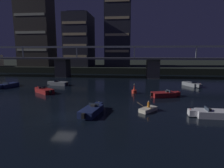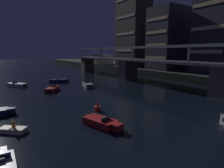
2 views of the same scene
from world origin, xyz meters
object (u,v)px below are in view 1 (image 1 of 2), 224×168
(speedboat_near_center, at_px, (8,85))
(speedboat_mid_left, at_px, (92,110))
(speedboat_near_right, at_px, (165,94))
(speedboat_mid_right, at_px, (192,84))
(channel_buoy, at_px, (134,91))
(river_bridge, at_px, (107,63))
(speedboat_far_left, at_px, (44,91))
(tower_west_low, at_px, (36,25))
(speedboat_mid_center, at_px, (212,114))
(dinghy_with_paddler, at_px, (148,109))
(tower_central, at_px, (118,28))
(speedboat_near_left, at_px, (58,83))
(tower_west_tall, at_px, (80,41))

(speedboat_near_center, xyz_separation_m, speedboat_mid_left, (22.12, -15.43, 0.00))
(speedboat_near_right, height_order, speedboat_mid_right, same)
(speedboat_mid_left, distance_m, channel_buoy, 13.35)
(river_bridge, height_order, speedboat_far_left, river_bridge)
(tower_west_low, xyz_separation_m, speedboat_mid_center, (47.26, -48.81, -17.86))
(speedboat_near_center, height_order, speedboat_far_left, same)
(river_bridge, bearing_deg, speedboat_far_left, -109.54)
(tower_west_low, bearing_deg, speedboat_mid_center, -45.93)
(speedboat_mid_left, height_order, dinghy_with_paddler, dinghy_with_paddler)
(tower_central, xyz_separation_m, speedboat_near_right, (11.42, -42.11, -16.66))
(tower_west_low, xyz_separation_m, speedboat_far_left, (21.57, -38.43, -17.86))
(speedboat_mid_right, bearing_deg, speedboat_near_center, -171.82)
(speedboat_near_center, relative_size, speedboat_mid_left, 1.00)
(tower_west_low, distance_m, speedboat_near_left, 40.83)
(speedboat_near_right, xyz_separation_m, speedboat_mid_right, (7.78, 11.16, 0.00))
(speedboat_near_center, xyz_separation_m, speedboat_near_right, (32.49, -5.38, 0.00))
(river_bridge, xyz_separation_m, speedboat_mid_left, (3.12, -34.56, -3.83))
(river_bridge, bearing_deg, speedboat_near_right, -61.15)
(river_bridge, bearing_deg, tower_west_low, 153.99)
(speedboat_mid_center, bearing_deg, dinghy_with_paddler, 169.39)
(tower_central, distance_m, speedboat_near_right, 46.70)
(speedboat_near_center, bearing_deg, channel_buoy, -6.56)
(tower_west_tall, bearing_deg, tower_west_low, -172.29)
(tower_west_tall, relative_size, channel_buoy, 11.62)
(river_bridge, height_order, tower_west_low, tower_west_low)
(speedboat_near_right, distance_m, speedboat_mid_right, 13.61)
(speedboat_mid_right, xyz_separation_m, speedboat_far_left, (-29.72, -10.45, 0.00))
(speedboat_near_center, bearing_deg, tower_west_tall, 80.79)
(tower_central, height_order, speedboat_mid_center, tower_central)
(tower_west_tall, distance_m, tower_central, 15.97)
(speedboat_near_left, bearing_deg, dinghy_with_paddler, -42.14)
(speedboat_mid_center, bearing_deg, tower_west_tall, 120.74)
(speedboat_mid_left, relative_size, speedboat_far_left, 1.10)
(speedboat_near_center, bearing_deg, speedboat_far_left, -23.85)
(tower_west_low, bearing_deg, speedboat_near_center, -71.93)
(speedboat_mid_center, distance_m, channel_buoy, 14.86)
(tower_west_low, relative_size, tower_central, 1.08)
(speedboat_near_left, bearing_deg, tower_west_tall, 97.15)
(speedboat_near_center, bearing_deg, speedboat_near_left, 19.96)
(speedboat_near_right, distance_m, speedboat_mid_center, 10.37)
(channel_buoy, height_order, dinghy_with_paddler, channel_buoy)
(tower_west_low, bearing_deg, speedboat_mid_right, -28.61)
(speedboat_mid_right, distance_m, dinghy_with_paddler, 22.49)
(speedboat_mid_right, bearing_deg, speedboat_near_right, -124.87)
(speedboat_mid_right, xyz_separation_m, channel_buoy, (-12.93, -8.93, 0.06))
(speedboat_near_right, bearing_deg, tower_west_tall, 122.75)
(tower_central, distance_m, speedboat_mid_right, 40.05)
(tower_central, distance_m, speedboat_mid_center, 56.47)
(speedboat_near_left, height_order, speedboat_mid_left, same)
(speedboat_near_center, distance_m, speedboat_mid_left, 26.97)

